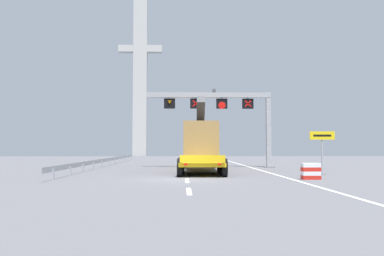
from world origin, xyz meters
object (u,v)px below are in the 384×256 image
(overhead_lane_gantry, at_px, (225,107))
(crash_barrier_striped, at_px, (311,171))
(heavy_haul_truck_yellow, at_px, (200,145))
(bridge_pylon_distant, at_px, (140,68))
(exit_sign_yellow, at_px, (322,142))

(overhead_lane_gantry, distance_m, crash_barrier_striped, 14.19)
(heavy_haul_truck_yellow, bearing_deg, bridge_pylon_distant, 101.64)
(overhead_lane_gantry, height_order, exit_sign_yellow, overhead_lane_gantry)
(exit_sign_yellow, bearing_deg, crash_barrier_striped, -120.87)
(crash_barrier_striped, bearing_deg, overhead_lane_gantry, 104.50)
(exit_sign_yellow, distance_m, bridge_pylon_distant, 59.92)
(crash_barrier_striped, bearing_deg, bridge_pylon_distant, 105.18)
(crash_barrier_striped, relative_size, bridge_pylon_distant, 0.03)
(bridge_pylon_distant, bearing_deg, crash_barrier_striped, -74.82)
(overhead_lane_gantry, bearing_deg, heavy_haul_truck_yellow, -124.60)
(overhead_lane_gantry, height_order, bridge_pylon_distant, bridge_pylon_distant)
(overhead_lane_gantry, relative_size, heavy_haul_truck_yellow, 0.80)
(crash_barrier_striped, bearing_deg, exit_sign_yellow, 59.13)
(exit_sign_yellow, bearing_deg, overhead_lane_gantry, 116.95)
(overhead_lane_gantry, xyz_separation_m, crash_barrier_striped, (3.33, -12.87, -4.95))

